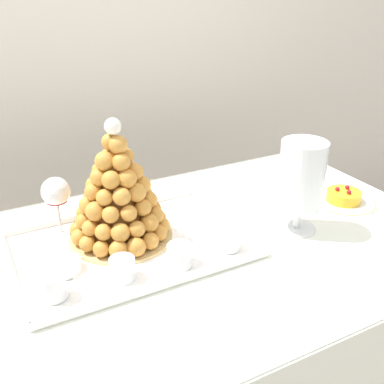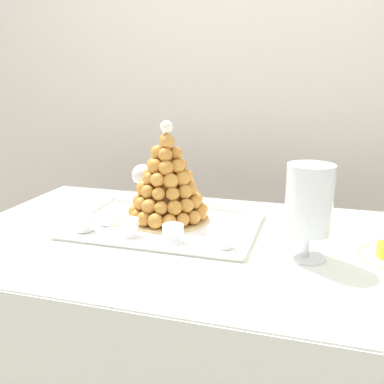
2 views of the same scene
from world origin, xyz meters
TOP-DOWN VIEW (x-y plane):
  - backdrop_wall at (0.00, 1.02)m, footprint 4.80×0.10m
  - buffet_table at (0.00, 0.00)m, footprint 1.48×0.89m
  - serving_tray at (-0.12, 0.06)m, footprint 0.59×0.41m
  - croquembouche at (-0.13, 0.11)m, footprint 0.28×0.28m
  - dessert_cup_left at (-0.34, -0.06)m, footprint 0.06×0.06m
  - dessert_cup_mid_left at (-0.19, -0.06)m, footprint 0.06×0.06m
  - dessert_cup_centre at (-0.05, -0.07)m, footprint 0.06×0.06m
  - dessert_cup_mid_right at (0.10, -0.07)m, footprint 0.06×0.06m
  - creme_brulee_ramekin at (-0.30, 0.03)m, footprint 0.08×0.08m
  - macaron_goblet at (0.33, -0.06)m, footprint 0.12×0.12m
  - wine_glass at (-0.26, 0.22)m, footprint 0.08×0.08m

SIDE VIEW (x-z plane):
  - buffet_table at x=0.00m, z-range 0.29..1.08m
  - serving_tray at x=-0.12m, z-range 0.78..0.80m
  - creme_brulee_ramekin at x=-0.30m, z-range 0.79..0.82m
  - dessert_cup_mid_right at x=0.10m, z-range 0.79..0.84m
  - dessert_cup_centre at x=-0.05m, z-range 0.79..0.84m
  - dessert_cup_mid_left at x=-0.19m, z-range 0.79..0.84m
  - dessert_cup_left at x=-0.34m, z-range 0.79..0.84m
  - wine_glass at x=-0.26m, z-range 0.82..0.99m
  - croquembouche at x=-0.13m, z-range 0.75..1.08m
  - macaron_goblet at x=0.33m, z-range 0.81..1.07m
  - backdrop_wall at x=0.00m, z-range 0.00..2.50m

